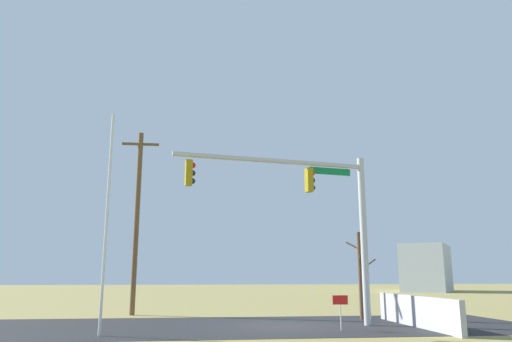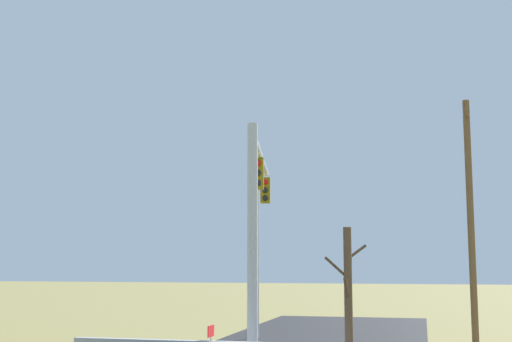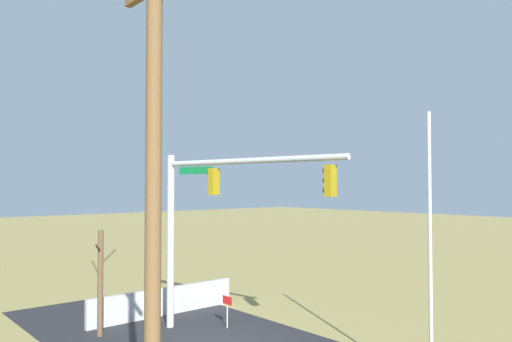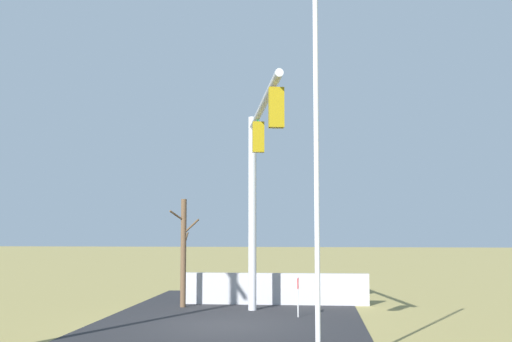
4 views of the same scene
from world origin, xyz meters
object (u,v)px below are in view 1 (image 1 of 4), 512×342
utility_pole (137,217)px  open_sign (340,304)px  signal_mast (314,203)px  flagpole (107,220)px  distant_building (427,268)px  bare_tree (360,274)px

utility_pole → open_sign: bearing=-43.3°
open_sign → utility_pole: bearing=136.7°
signal_mast → flagpole: (-7.65, -1.81, -0.99)m
signal_mast → distant_building: bearing=58.7°
signal_mast → distant_building: signal_mast is taller
utility_pole → flagpole: bearing=-89.9°
open_sign → distant_building: 44.86m
signal_mast → open_sign: size_ratio=6.44×
utility_pole → distant_building: bearing=45.5°
distant_building → signal_mast: bearing=-178.1°
flagpole → bare_tree: (10.43, 4.74, -1.77)m
open_sign → signal_mast: bearing=114.6°
open_sign → distant_building: bearing=60.1°
signal_mast → flagpole: flagpole is taller
flagpole → utility_pole: size_ratio=0.81×
utility_pole → distant_building: utility_pole is taller
utility_pole → signal_mast: bearing=-40.4°
utility_pole → open_sign: 11.97m
utility_pole → open_sign: size_ratio=7.60×
utility_pole → distant_building: 43.66m
open_sign → distant_building: (22.35, 38.86, 1.82)m
distant_building → bare_tree: bearing=-176.8°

